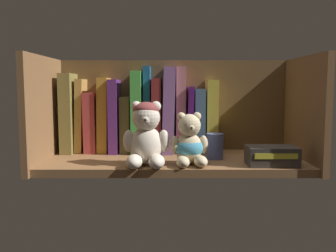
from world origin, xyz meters
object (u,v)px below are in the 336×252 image
at_px(book_4, 117,116).
at_px(book_8, 158,115).
at_px(book_12, 200,120).
at_px(pillar_candle, 216,146).
at_px(book_1, 83,115).
at_px(book_9, 170,110).
at_px(book_3, 106,115).
at_px(book_5, 128,124).
at_px(book_0, 72,113).
at_px(book_7, 149,109).
at_px(small_product_box, 273,156).
at_px(book_6, 139,112).
at_px(book_10, 182,110).
at_px(book_2, 94,122).
at_px(book_13, 213,116).
at_px(teddy_bear_smaller, 191,144).
at_px(book_11, 191,119).
at_px(teddy_bear_larger, 148,135).

bearing_deg(book_4, book_8, 0.00).
height_order(book_12, pillar_candle, book_12).
bearing_deg(book_1, book_9, 0.00).
bearing_deg(book_3, book_5, 0.00).
height_order(book_0, book_8, book_0).
distance_m(book_7, small_product_box, 0.38).
xyz_separation_m(book_3, book_6, (0.10, 0.00, 0.01)).
distance_m(book_3, small_product_box, 0.49).
distance_m(book_10, pillar_candle, 0.17).
relative_size(book_0, book_10, 0.92).
bearing_deg(book_3, book_2, 180.00).
height_order(book_10, book_13, book_10).
height_order(book_0, book_7, book_7).
xyz_separation_m(book_8, teddy_bear_smaller, (0.09, -0.19, -0.06)).
bearing_deg(small_product_box, book_0, 160.06).
bearing_deg(book_9, book_3, 180.00).
bearing_deg(book_4, small_product_box, -25.66).
distance_m(book_6, pillar_candle, 0.26).
xyz_separation_m(book_3, book_13, (0.31, 0.00, -0.00)).
xyz_separation_m(book_6, book_11, (0.15, 0.00, -0.02)).
bearing_deg(book_3, book_6, 0.00).
bearing_deg(book_8, book_6, 180.00).
bearing_deg(book_3, book_10, 0.00).
relative_size(book_4, book_5, 1.31).
xyz_separation_m(book_8, book_10, (0.07, 0.00, 0.02)).
bearing_deg(book_3, book_0, 180.00).
relative_size(book_12, book_13, 0.88).
xyz_separation_m(book_2, book_13, (0.35, 0.00, 0.02)).
bearing_deg(book_11, book_13, 0.00).
distance_m(book_3, teddy_bear_larger, 0.24).
xyz_separation_m(book_5, book_13, (0.25, 0.00, 0.02)).
xyz_separation_m(book_1, book_8, (0.22, 0.00, 0.00)).
relative_size(book_2, book_12, 0.94).
xyz_separation_m(book_0, book_12, (0.38, 0.00, -0.02)).
height_order(book_2, teddy_bear_smaller, book_2).
xyz_separation_m(book_11, teddy_bear_larger, (-0.12, -0.20, -0.02)).
height_order(book_5, book_6, book_6).
height_order(book_2, book_6, book_6).
bearing_deg(book_6, small_product_box, -29.76).
relative_size(book_7, pillar_candle, 3.69).
relative_size(book_12, teddy_bear_smaller, 1.43).
xyz_separation_m(book_7, pillar_candle, (0.19, -0.12, -0.09)).
relative_size(book_2, book_7, 0.70).
bearing_deg(book_1, book_13, 0.00).
distance_m(book_5, book_7, 0.08).
relative_size(book_0, book_4, 1.08).
bearing_deg(book_13, book_3, 180.00).
bearing_deg(book_6, book_0, 180.00).
relative_size(book_5, book_7, 0.65).
relative_size(book_8, pillar_candle, 3.17).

